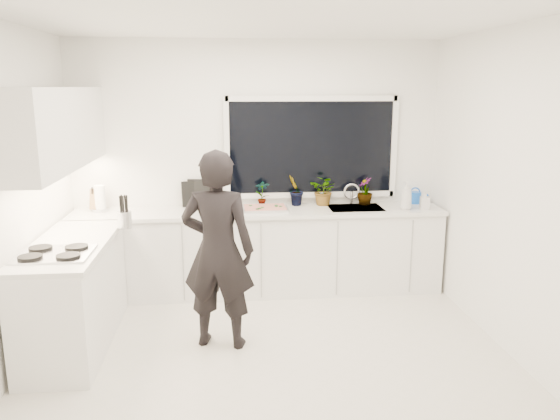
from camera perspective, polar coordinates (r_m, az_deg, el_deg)
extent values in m
cube|color=beige|center=(4.78, -1.02, -14.80)|extent=(4.00, 3.50, 0.02)
cube|color=white|center=(6.06, -2.42, 4.65)|extent=(4.00, 0.02, 2.70)
cube|color=white|center=(4.63, -26.75, 0.76)|extent=(0.02, 3.50, 2.70)
cube|color=white|center=(4.91, 23.02, 1.73)|extent=(0.02, 3.50, 2.70)
cube|color=white|center=(4.27, -1.17, 19.58)|extent=(4.00, 3.50, 0.02)
cube|color=black|center=(6.06, 3.30, 6.55)|extent=(1.80, 0.02, 1.00)
cube|color=white|center=(5.95, -2.16, -4.48)|extent=(3.92, 0.58, 0.88)
cube|color=white|center=(5.08, -20.71, -8.40)|extent=(0.58, 1.60, 0.88)
cube|color=silver|center=(5.82, -2.19, -0.18)|extent=(3.94, 0.62, 0.04)
cube|color=silver|center=(4.94, -21.13, -3.40)|extent=(0.62, 1.60, 0.04)
cube|color=white|center=(5.15, -22.26, 7.89)|extent=(0.34, 2.10, 0.70)
cube|color=silver|center=(5.99, 7.87, -0.22)|extent=(0.58, 0.42, 0.14)
cylinder|color=silver|center=(6.15, 7.49, 1.65)|extent=(0.03, 0.03, 0.22)
cube|color=black|center=(4.62, -22.53, -4.18)|extent=(0.56, 0.48, 0.03)
imported|color=black|center=(4.64, -6.51, -4.20)|extent=(0.70, 0.54, 1.71)
cube|color=silver|center=(5.80, -1.59, 0.13)|extent=(0.48, 0.36, 0.03)
cube|color=#D3451C|center=(5.80, -1.59, 0.29)|extent=(0.44, 0.32, 0.01)
cylinder|color=blue|center=(6.32, 13.90, 1.27)|extent=(0.18, 0.18, 0.13)
cylinder|color=white|center=(6.04, -18.27, 1.10)|extent=(0.13, 0.13, 0.26)
cube|color=#9B7D48|center=(6.09, -18.55, 0.99)|extent=(0.14, 0.11, 0.22)
cylinder|color=silver|center=(5.26, -15.93, -0.97)|extent=(0.17, 0.17, 0.16)
cube|color=black|center=(6.04, -9.20, 1.68)|extent=(0.22, 0.07, 0.28)
cube|color=black|center=(6.03, -8.50, 1.79)|extent=(0.25, 0.06, 0.30)
imported|color=#26662D|center=(5.96, -1.86, 1.72)|extent=(0.16, 0.12, 0.28)
imported|color=#26662D|center=(5.99, 1.65, 2.06)|extent=(0.23, 0.24, 0.34)
imported|color=#26662D|center=(6.04, 4.67, 2.04)|extent=(0.39, 0.39, 0.33)
imported|color=#26662D|center=(6.14, 8.87, 1.98)|extent=(0.18, 0.18, 0.30)
imported|color=#D8BF66|center=(5.95, 13.07, 1.50)|extent=(0.17, 0.17, 0.31)
imported|color=#D8BF66|center=(6.03, 14.90, 1.00)|extent=(0.10, 0.10, 0.20)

